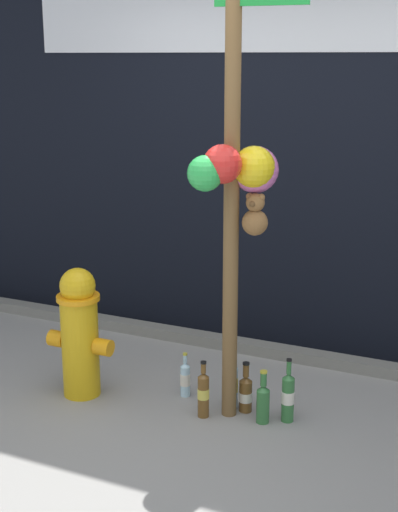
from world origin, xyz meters
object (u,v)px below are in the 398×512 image
at_px(bottle_4, 246,393).
at_px(bottle_5, 233,384).
at_px(memorial_post, 239,141).
at_px(bottle_1, 288,396).
at_px(bottle_2, 263,402).
at_px(bottle_3, 185,379).
at_px(bottle_0, 203,393).
at_px(fire_hydrant, 80,332).

distance_m(bottle_4, bottle_5, 0.10).
height_order(memorial_post, bottle_1, memorial_post).
height_order(bottle_4, bottle_5, bottle_5).
height_order(bottle_2, bottle_5, bottle_5).
bearing_deg(bottle_5, memorial_post, -61.76).
bearing_deg(bottle_3, bottle_0, -43.27).
bearing_deg(bottle_5, bottle_0, -120.47).
xyz_separation_m(fire_hydrant, bottle_4, (1.01, 0.21, -0.29)).
distance_m(fire_hydrant, bottle_2, 1.19).
relative_size(memorial_post, fire_hydrant, 3.41).
xyz_separation_m(memorial_post, bottle_4, (0.04, 0.08, -1.49)).
distance_m(bottle_3, bottle_4, 0.41).
relative_size(memorial_post, bottle_5, 7.56).
distance_m(bottle_0, bottle_3, 0.29).
distance_m(fire_hydrant, bottle_0, 0.85).
xyz_separation_m(memorial_post, fire_hydrant, (-0.98, -0.13, -1.19)).
height_order(fire_hydrant, bottle_3, fire_hydrant).
height_order(bottle_0, bottle_1, bottle_1).
bearing_deg(bottle_3, bottle_1, -4.04).
relative_size(fire_hydrant, bottle_3, 2.87).
xyz_separation_m(bottle_0, bottle_1, (0.46, 0.15, 0.01)).
xyz_separation_m(fire_hydrant, bottle_1, (1.28, 0.19, -0.26)).
bearing_deg(memorial_post, bottle_2, -2.24).
bearing_deg(bottle_5, bottle_3, 177.50).
bearing_deg(bottle_2, bottle_3, 167.41).
bearing_deg(bottle_2, bottle_0, -167.28).
relative_size(fire_hydrant, bottle_0, 2.36).
bearing_deg(bottle_4, memorial_post, -113.29).
distance_m(bottle_0, bottle_2, 0.35).
height_order(bottle_0, bottle_2, bottle_0).
distance_m(fire_hydrant, bottle_1, 1.32).
bearing_deg(bottle_2, bottle_5, 154.61).
distance_m(memorial_post, bottle_5, 1.46).
distance_m(bottle_3, bottle_5, 0.32).
height_order(memorial_post, bottle_5, memorial_post).
distance_m(bottle_1, bottle_2, 0.15).
relative_size(bottle_1, bottle_3, 1.35).
height_order(memorial_post, fire_hydrant, memorial_post).
relative_size(bottle_2, bottle_5, 0.87).
height_order(bottle_2, bottle_4, bottle_2).
xyz_separation_m(fire_hydrant, bottle_2, (1.15, 0.12, -0.28)).
distance_m(memorial_post, fire_hydrant, 1.55).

